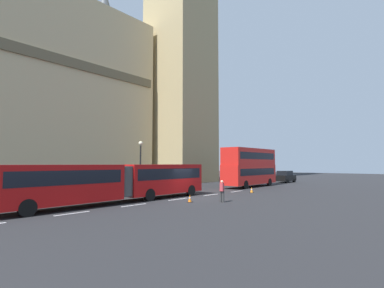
# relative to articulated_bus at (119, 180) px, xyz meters

# --- Properties ---
(ground_plane) EXTENTS (160.00, 160.00, 0.00)m
(ground_plane) POSITION_rel_articulated_bus_xyz_m (5.91, -1.99, -1.75)
(ground_plane) COLOR #262628
(lane_centre_marking) EXTENTS (25.20, 0.16, 0.01)m
(lane_centre_marking) POSITION_rel_articulated_bus_xyz_m (2.16, -1.99, -1.74)
(lane_centre_marking) COLOR silver
(lane_centre_marking) RESTS_ON ground_plane
(articulated_bus) EXTENTS (17.12, 2.54, 2.90)m
(articulated_bus) POSITION_rel_articulated_bus_xyz_m (0.00, 0.00, 0.00)
(articulated_bus) COLOR #B20F0F
(articulated_bus) RESTS_ON ground_plane
(double_decker_bus) EXTENTS (9.83, 2.54, 4.90)m
(double_decker_bus) POSITION_rel_articulated_bus_xyz_m (20.11, 0.00, 0.96)
(double_decker_bus) COLOR red
(double_decker_bus) RESTS_ON ground_plane
(sedan_lead) EXTENTS (4.40, 1.86, 1.85)m
(sedan_lead) POSITION_rel_articulated_bus_xyz_m (31.58, 0.11, -0.83)
(sedan_lead) COLOR black
(sedan_lead) RESTS_ON ground_plane
(traffic_cone_west) EXTENTS (0.36, 0.36, 0.58)m
(traffic_cone_west) POSITION_rel_articulated_bus_xyz_m (3.71, -3.94, -1.46)
(traffic_cone_west) COLOR black
(traffic_cone_west) RESTS_ON ground_plane
(traffic_cone_middle) EXTENTS (0.36, 0.36, 0.58)m
(traffic_cone_middle) POSITION_rel_articulated_bus_xyz_m (13.42, -3.92, -1.46)
(traffic_cone_middle) COLOR black
(traffic_cone_middle) RESTS_ON ground_plane
(street_lamp) EXTENTS (0.44, 0.44, 5.27)m
(street_lamp) POSITION_rel_articulated_bus_xyz_m (5.79, 4.51, 1.31)
(street_lamp) COLOR black
(street_lamp) RESTS_ON ground_plane
(pedestrian_near_cones) EXTENTS (0.45, 0.35, 1.69)m
(pedestrian_near_cones) POSITION_rel_articulated_bus_xyz_m (5.27, -5.87, -0.83)
(pedestrian_near_cones) COLOR #333333
(pedestrian_near_cones) RESTS_ON ground_plane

